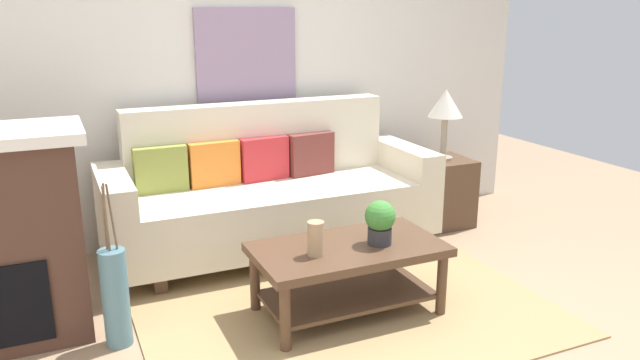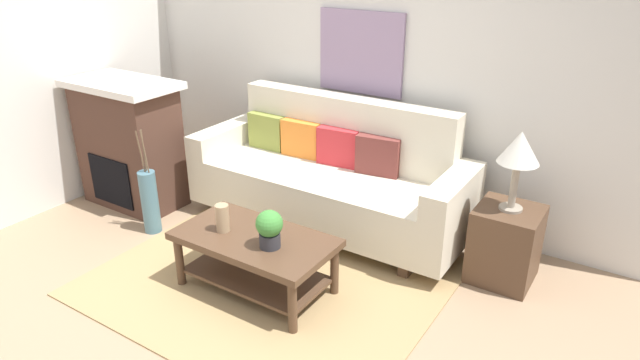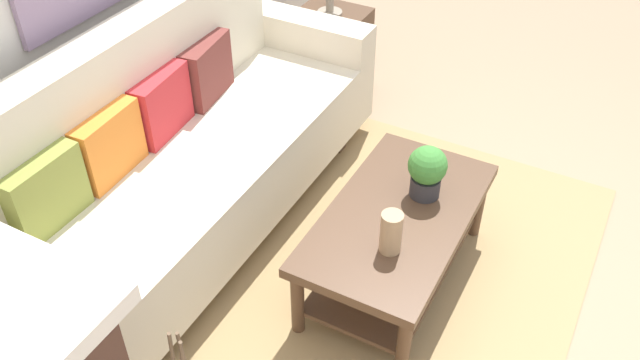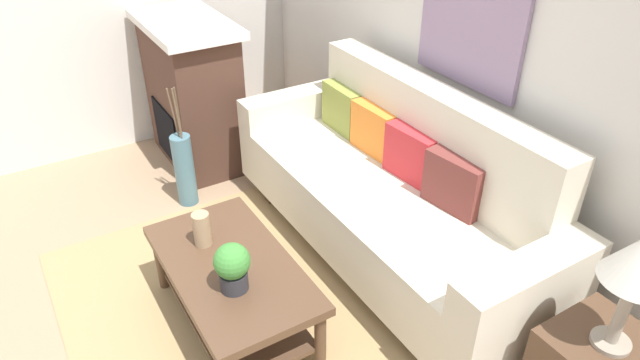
# 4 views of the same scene
# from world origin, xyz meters

# --- Properties ---
(ground_plane) EXTENTS (8.81, 8.81, 0.00)m
(ground_plane) POSITION_xyz_m (0.00, 0.00, 0.00)
(ground_plane) COLOR #9E7F60
(wall_back) EXTENTS (4.81, 0.10, 2.70)m
(wall_back) POSITION_xyz_m (0.00, 1.99, 1.35)
(wall_back) COLOR silver
(wall_back) RESTS_ON ground_plane
(wall_left) EXTENTS (0.10, 4.94, 2.70)m
(wall_left) POSITION_xyz_m (-2.46, 0.47, 1.35)
(wall_left) COLOR silver
(wall_left) RESTS_ON ground_plane
(area_rug) EXTENTS (2.38, 2.03, 0.01)m
(area_rug) POSITION_xyz_m (0.00, 0.50, 0.01)
(area_rug) COLOR #A38456
(area_rug) RESTS_ON ground_plane
(couch) EXTENTS (2.38, 0.84, 1.08)m
(couch) POSITION_xyz_m (-0.09, 1.46, 0.43)
(couch) COLOR beige
(couch) RESTS_ON ground_plane
(throw_pillow_olive) EXTENTS (0.36, 0.12, 0.32)m
(throw_pillow_olive) POSITION_xyz_m (-0.84, 1.58, 0.68)
(throw_pillow_olive) COLOR olive
(throw_pillow_olive) RESTS_ON couch
(throw_pillow_orange) EXTENTS (0.37, 0.14, 0.32)m
(throw_pillow_orange) POSITION_xyz_m (-0.46, 1.58, 0.68)
(throw_pillow_orange) COLOR orange
(throw_pillow_orange) RESTS_ON couch
(throw_pillow_crimson) EXTENTS (0.37, 0.15, 0.32)m
(throw_pillow_crimson) POSITION_xyz_m (-0.09, 1.58, 0.68)
(throw_pillow_crimson) COLOR red
(throw_pillow_crimson) RESTS_ON couch
(throw_pillow_maroon) EXTENTS (0.37, 0.17, 0.32)m
(throw_pillow_maroon) POSITION_xyz_m (0.29, 1.58, 0.68)
(throw_pillow_maroon) COLOR brown
(throw_pillow_maroon) RESTS_ON couch
(coffee_table) EXTENTS (1.10, 0.60, 0.43)m
(coffee_table) POSITION_xyz_m (-0.01, 0.34, 0.31)
(coffee_table) COLOR #513826
(coffee_table) RESTS_ON ground_plane
(tabletop_vase) EXTENTS (0.09, 0.09, 0.20)m
(tabletop_vase) POSITION_xyz_m (-0.24, 0.29, 0.53)
(tabletop_vase) COLOR tan
(tabletop_vase) RESTS_ON coffee_table
(potted_plant_tabletop) EXTENTS (0.18, 0.18, 0.26)m
(potted_plant_tabletop) POSITION_xyz_m (0.17, 0.29, 0.57)
(potted_plant_tabletop) COLOR #2D2D33
(potted_plant_tabletop) RESTS_ON coffee_table
(side_table) EXTENTS (0.44, 0.44, 0.56)m
(side_table) POSITION_xyz_m (1.41, 1.43, 0.28)
(side_table) COLOR #513826
(side_table) RESTS_ON ground_plane
(table_lamp) EXTENTS (0.28, 0.28, 0.57)m
(table_lamp) POSITION_xyz_m (1.41, 1.43, 0.99)
(table_lamp) COLOR gray
(table_lamp) RESTS_ON side_table
(fireplace) EXTENTS (1.02, 0.58, 1.16)m
(fireplace) POSITION_xyz_m (-1.86, 0.85, 0.59)
(fireplace) COLOR #472D23
(fireplace) RESTS_ON ground_plane
(floor_vase) EXTENTS (0.14, 0.14, 0.54)m
(floor_vase) POSITION_xyz_m (-1.29, 0.53, 0.27)
(floor_vase) COLOR slate
(floor_vase) RESTS_ON ground_plane
(floor_vase_branch_a) EXTENTS (0.04, 0.02, 0.36)m
(floor_vase_branch_a) POSITION_xyz_m (-1.27, 0.53, 0.72)
(floor_vase_branch_a) COLOR brown
(floor_vase_branch_a) RESTS_ON floor_vase
(floor_vase_branch_b) EXTENTS (0.02, 0.02, 0.36)m
(floor_vase_branch_b) POSITION_xyz_m (-1.30, 0.55, 0.72)
(floor_vase_branch_b) COLOR brown
(floor_vase_branch_b) RESTS_ON floor_vase
(floor_vase_branch_c) EXTENTS (0.02, 0.04, 0.36)m
(floor_vase_branch_c) POSITION_xyz_m (-1.30, 0.52, 0.72)
(floor_vase_branch_c) COLOR brown
(floor_vase_branch_c) RESTS_ON floor_vase
(framed_painting) EXTENTS (0.78, 0.03, 0.69)m
(framed_painting) POSITION_xyz_m (-0.09, 1.92, 1.41)
(framed_painting) COLOR gray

